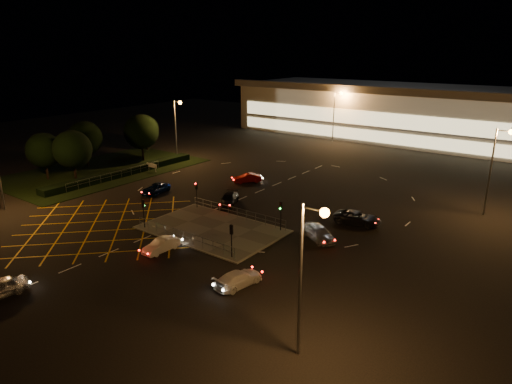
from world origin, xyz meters
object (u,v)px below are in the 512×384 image
Objects in this scene: signal_se at (232,234)px; car_queue_white at (161,245)px; signal_ne at (281,210)px; car_left_blue at (155,189)px; car_circ_red at (247,178)px; car_far_dkgrey at (229,199)px; car_approach_white at (238,279)px; car_east_grey at (357,218)px; car_right_silver at (318,233)px; signal_nw at (196,189)px; signal_sw at (143,207)px.

car_queue_white is at bearing 24.51° from signal_se.
signal_ne is 20.51m from car_left_blue.
car_left_blue is 13.03m from car_circ_red.
car_far_dkgrey is 19.95m from car_approach_white.
car_circ_red is at bearing 66.10° from car_east_grey.
car_right_silver is at bearing -12.99° from car_left_blue.
car_left_blue is 0.88× the size of car_east_grey.
car_east_grey is (17.56, 6.69, -1.66)m from signal_nw.
car_far_dkgrey is 1.03× the size of car_right_silver.
car_left_blue is 27.09m from car_approach_white.
signal_se is at bearing -33.65° from signal_nw.
signal_ne is at bearing -2.21° from car_circ_red.
car_right_silver is 1.05× the size of car_approach_white.
car_queue_white is at bearing -51.47° from car_left_blue.
car_left_blue is 0.96× the size of car_far_dkgrey.
car_far_dkgrey reaches higher than car_approach_white.
car_approach_white is at bearing -2.85° from car_queue_white.
signal_sw is 1.00× the size of signal_se.
signal_se and signal_ne have the same top height.
car_right_silver reaches higher than car_left_blue.
signal_se is 7.08m from car_queue_white.
car_approach_white is at bearing -14.49° from car_circ_red.
signal_nw is 0.73× the size of car_approach_white.
signal_ne is at bearing -90.00° from signal_se.
car_queue_white is 21.13m from car_east_grey.
signal_nw is 0.83× the size of car_queue_white.
car_left_blue is 26.60m from car_east_grey.
car_right_silver is (16.25, 8.39, -1.59)m from signal_sw.
car_circ_red is at bearing 87.29° from car_right_silver.
car_left_blue is 10.88m from car_far_dkgrey.
signal_sw is 0.62× the size of car_east_grey.
signal_se is 9.54m from car_right_silver.
car_east_grey reaches higher than car_left_blue.
signal_sw is 0.81× the size of car_circ_red.
car_circ_red is 29.49m from car_approach_white.
car_east_grey is (5.56, 6.69, -1.66)m from signal_ne.
signal_nw reaches higher than car_right_silver.
car_right_silver is at bearing 160.19° from car_east_grey.
car_circ_red is (-7.60, 23.04, 0.02)m from car_queue_white.
car_circ_red is 0.90× the size of car_approach_white.
signal_sw and signal_nw have the same top height.
signal_nw is 16.33m from car_right_silver.
signal_se is 1.00× the size of signal_ne.
signal_se is (12.00, 0.00, 0.00)m from signal_sw.
signal_sw is 11.56m from car_far_dkgrey.
car_queue_white is 0.81× the size of car_far_dkgrey.
car_approach_white is at bearing -39.19° from car_left_blue.
car_east_grey is at bearing -110.75° from signal_se.
signal_nw is 12.46m from car_circ_red.
signal_sw is 0.70× the size of car_left_blue.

